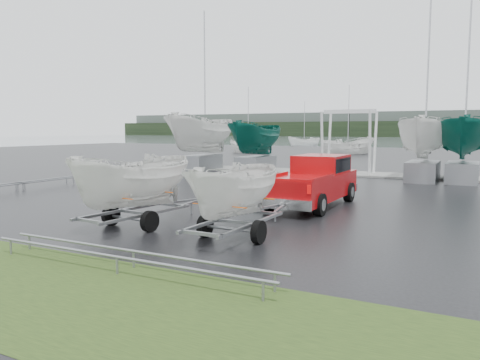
# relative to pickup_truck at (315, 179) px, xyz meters

# --- Properties ---
(ground_plane) EXTENTS (120.00, 120.00, 0.00)m
(ground_plane) POSITION_rel_pickup_truck_xyz_m (-4.75, -0.32, -0.98)
(ground_plane) COLOR black
(ground_plane) RESTS_ON ground
(lake) EXTENTS (300.00, 300.00, 0.00)m
(lake) POSITION_rel_pickup_truck_xyz_m (-4.75, 99.68, -0.99)
(lake) COLOR slate
(lake) RESTS_ON ground
(dock) EXTENTS (30.00, 3.00, 0.12)m
(dock) POSITION_rel_pickup_truck_xyz_m (-4.75, 12.68, -0.93)
(dock) COLOR gray
(dock) RESTS_ON ground
(treeline) EXTENTS (300.00, 8.00, 6.00)m
(treeline) POSITION_rel_pickup_truck_xyz_m (-4.75, 169.68, 2.02)
(treeline) COLOR black
(treeline) RESTS_ON ground
(far_hill) EXTENTS (300.00, 6.00, 10.00)m
(far_hill) POSITION_rel_pickup_truck_xyz_m (-4.75, 177.68, 4.02)
(far_hill) COLOR #4C5651
(far_hill) RESTS_ON ground
(pickup_truck) EXTENTS (2.16, 5.67, 1.87)m
(pickup_truck) POSITION_rel_pickup_truck_xyz_m (0.00, 0.00, 0.00)
(pickup_truck) COLOR #9F080B
(pickup_truck) RESTS_ON ground
(trailer_hitched) EXTENTS (1.79, 3.62, 4.48)m
(trailer_hitched) POSITION_rel_pickup_truck_xyz_m (-0.10, -6.31, 1.47)
(trailer_hitched) COLOR gray
(trailer_hitched) RESTS_ON ground
(trailer_parked) EXTENTS (1.86, 3.71, 4.94)m
(trailer_parked) POSITION_rel_pickup_truck_xyz_m (-3.38, -6.41, 1.70)
(trailer_parked) COLOR gray
(trailer_parked) RESTS_ON ground
(boat_hoist) EXTENTS (3.30, 2.18, 4.12)m
(boat_hoist) POSITION_rel_pickup_truck_xyz_m (-2.02, 12.68, 1.69)
(boat_hoist) COLOR silver
(boat_hoist) RESTS_ON ground
(keelboat_0) EXTENTS (2.77, 3.20, 10.95)m
(keelboat_0) POSITION_rel_pickup_truck_xyz_m (-11.81, 10.68, 3.43)
(keelboat_0) COLOR gray
(keelboat_0) RESTS_ON ground
(keelboat_1) EXTENTS (2.26, 3.20, 7.11)m
(keelboat_1) POSITION_rel_pickup_truck_xyz_m (-7.70, 10.88, 2.59)
(keelboat_1) COLOR gray
(keelboat_1) RESTS_ON ground
(keelboat_2) EXTENTS (2.42, 3.20, 10.59)m
(keelboat_2) POSITION_rel_pickup_truck_xyz_m (2.68, 10.68, 2.87)
(keelboat_2) COLOR gray
(keelboat_2) RESTS_ON ground
(keelboat_3) EXTENTS (2.42, 3.20, 10.59)m
(keelboat_3) POSITION_rel_pickup_truck_xyz_m (4.67, 10.98, 2.87)
(keelboat_3) COLOR gray
(keelboat_3) RESTS_ON ground
(mast_rack_0) EXTENTS (0.56, 6.50, 0.06)m
(mast_rack_0) POSITION_rel_pickup_truck_xyz_m (-13.75, 0.68, -0.63)
(mast_rack_0) COLOR gray
(mast_rack_0) RESTS_ON ground
(mast_rack_2) EXTENTS (7.00, 0.56, 0.06)m
(mast_rack_2) POSITION_rel_pickup_truck_xyz_m (-0.75, -9.82, -0.63)
(mast_rack_2) COLOR gray
(mast_rack_2) RESTS_ON ground
(moored_boat_0) EXTENTS (3.14, 3.10, 11.19)m
(moored_boat_0) POSITION_rel_pickup_truck_xyz_m (-19.89, 34.20, -0.97)
(moored_boat_0) COLOR silver
(moored_boat_0) RESTS_ON ground
(moored_boat_1) EXTENTS (4.18, 4.20, 11.98)m
(moored_boat_1) POSITION_rel_pickup_truck_xyz_m (-8.57, 37.84, -0.98)
(moored_boat_1) COLOR silver
(moored_boat_1) RESTS_ON ground
(moored_boat_4) EXTENTS (3.42, 3.42, 11.17)m
(moored_boat_4) POSITION_rel_pickup_truck_xyz_m (-23.59, 64.63, -0.97)
(moored_boat_4) COLOR silver
(moored_boat_4) RESTS_ON ground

